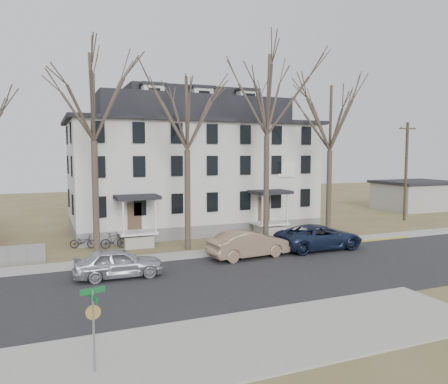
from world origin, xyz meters
name	(u,v)px	position (x,y,z in m)	size (l,w,h in m)	color
ground	(337,279)	(0.00, 0.00, 0.00)	(120.00, 120.00, 0.00)	olive
main_road	(315,270)	(0.00, 2.00, 0.00)	(120.00, 10.00, 0.04)	#27272A
far_sidewalk	(265,248)	(0.00, 8.00, 0.00)	(120.00, 2.00, 0.08)	#A09F97
near_sidewalk_left	(237,344)	(-8.00, -5.00, 0.00)	(20.00, 5.00, 0.08)	#A09F97
yellow_curb	(333,245)	(5.00, 7.10, 0.00)	(14.00, 0.25, 0.06)	gold
boarding_house	(192,167)	(-2.00, 17.95, 5.38)	(20.80, 12.36, 12.05)	slate
distant_building	(415,195)	(26.00, 20.00, 1.68)	(8.50, 6.50, 3.35)	#A09F97
tree_far_left	(93,91)	(-11.00, 9.80, 10.34)	(8.40, 8.40, 13.72)	#473B31
tree_mid_left	(187,107)	(-5.00, 9.80, 9.60)	(7.80, 7.80, 12.74)	#473B31
tree_center	(267,89)	(1.00, 9.80, 11.08)	(9.00, 9.00, 14.70)	#473B31
tree_mid_right	(331,113)	(6.50, 9.80, 9.60)	(7.80, 7.80, 12.74)	#473B31
utility_pole_far	(406,170)	(18.50, 14.00, 4.90)	(2.00, 0.28, 9.50)	#3D3023
car_silver	(119,263)	(-10.47, 4.59, 0.78)	(1.85, 4.59, 1.56)	#B0B1BA
car_tan	(248,245)	(-2.27, 5.96, 0.86)	(1.82, 5.20, 1.71)	#8F715A
car_navy	(319,237)	(3.23, 6.29, 0.84)	(2.79, 6.04, 1.68)	#17223D
bicycle_left	(83,242)	(-11.61, 12.70, 0.46)	(0.61, 1.76, 0.92)	black
bicycle_right	(114,241)	(-9.66, 11.84, 0.54)	(0.51, 1.79, 1.08)	black
street_sign	(93,317)	(-12.75, -5.28, 1.74)	(0.75, 0.75, 2.63)	gray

